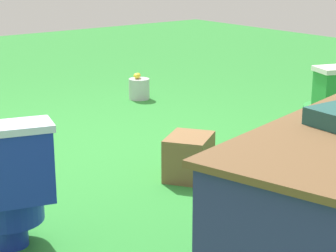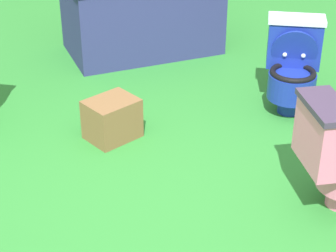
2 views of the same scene
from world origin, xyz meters
name	(u,v)px [view 1 (image 1 of 2)]	position (x,y,z in m)	size (l,w,h in m)	color
ground	(91,155)	(0.00, 0.00, 0.00)	(14.00, 14.00, 0.00)	#2D8433
toilet_blue	(9,185)	(1.14, 1.12, 0.37)	(0.52, 0.59, 0.73)	#192D9E
toilet_green	(333,110)	(-1.44, 1.17, 0.37)	(0.55, 0.60, 0.73)	green
small_crate	(189,157)	(-0.29, 0.85, 0.15)	(0.29, 0.36, 0.30)	brown
lemon_bucket	(139,88)	(-1.37, -1.30, 0.12)	(0.22, 0.22, 0.28)	#B7B7BF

